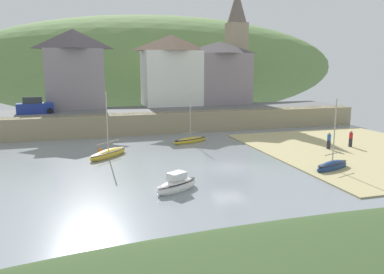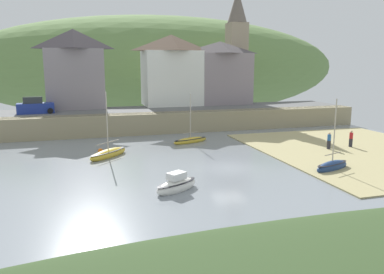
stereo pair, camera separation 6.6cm
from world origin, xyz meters
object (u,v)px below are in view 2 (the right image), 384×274
Objects in this scene: waterfront_building_left at (75,68)px; church_with_spire at (237,44)px; person_near_water at (351,138)px; person_on_slipway at (329,140)px; sailboat_white_hull at (108,154)px; waterfront_building_right at (220,72)px; sailboat_nearest_shore at (332,166)px; mooring_buoy at (100,151)px; waterfront_building_centre at (171,70)px; sailboat_tall_mast at (190,140)px; parked_car_near_slipway at (35,106)px; fishing_boat_green at (176,185)px.

waterfront_building_left is 0.59× the size of church_with_spire.
person_near_water is (25.66, -21.66, -6.54)m from waterfront_building_left.
person_near_water is (1.47, -25.66, -10.14)m from church_with_spire.
person_near_water is at bearing 5.08° from person_on_slipway.
sailboat_white_hull is 20.69m from person_on_slipway.
waterfront_building_right reaches higher than sailboat_white_hull.
waterfront_building_left is 1.74× the size of sailboat_nearest_shore.
person_on_slipway is (-1.20, -25.90, -10.14)m from church_with_spire.
person_near_water is at bearing -52.44° from sailboat_white_hull.
person_on_slipway is at bearing -13.63° from mooring_buoy.
waterfront_building_centre reaches higher than person_on_slipway.
waterfront_building_centre is 16.45m from sailboat_tall_mast.
sailboat_tall_mast is 9.52m from mooring_buoy.
church_with_spire is at bearing 60.69° from sailboat_nearest_shore.
parked_car_near_slipway is 34.93m from person_near_water.
sailboat_nearest_shore reaches higher than sailboat_tall_mast.
waterfront_building_centre is at bearing 15.95° from sailboat_white_hull.
waterfront_building_centre is at bearing 46.98° from fishing_boat_green.
parked_car_near_slipway reaches higher than fishing_boat_green.
sailboat_tall_mast is (-12.92, -18.79, -10.88)m from church_with_spire.
person_on_slipway reaches higher than mooring_buoy.
mooring_buoy is at bearing 77.98° from fishing_boat_green.
sailboat_white_hull is (-8.72, -3.99, 0.05)m from sailboat_tall_mast.
parked_car_near_slipway is at bearing 71.51° from sailboat_white_hull.
waterfront_building_centre is 30.98m from fishing_boat_green.
fishing_boat_green is 27.31m from parked_car_near_slipway.
person_on_slipway is (20.44, -3.12, 0.68)m from sailboat_white_hull.
sailboat_white_hull is at bearing -68.67° from parked_car_near_slipway.
person_on_slipway and person_near_water have the same top height.
waterfront_building_centre is (12.83, 0.00, -0.24)m from waterfront_building_left.
waterfront_building_right is at bearing -0.00° from waterfront_building_left.
waterfront_building_left is 32.42m from person_on_slipway.
sailboat_tall_mast is 0.91× the size of sailboat_nearest_shore.
waterfront_building_right reaches higher than person_on_slipway.
waterfront_building_centre is 2.27× the size of parked_car_near_slipway.
waterfront_building_centre reaches higher than mooring_buoy.
waterfront_building_right is 26.45m from sailboat_white_hull.
waterfront_building_right is 1.53× the size of sailboat_nearest_shore.
waterfront_building_centre reaches higher than sailboat_tall_mast.
fishing_boat_green is 0.81× the size of parked_car_near_slipway.
waterfront_building_left is 2.37× the size of parked_car_near_slipway.
person_on_slipway is (10.15, -21.90, -6.30)m from waterfront_building_centre.
church_with_spire is 35.28× the size of mooring_buoy.
church_with_spire is 10.46× the size of person_near_water.
sailboat_tall_mast is 3.25× the size of person_on_slipway.
sailboat_white_hull is at bearing 78.28° from fishing_boat_green.
sailboat_white_hull is at bearing -133.53° from church_with_spire.
parked_car_near_slipway reaches higher than mooring_buoy.
church_with_spire is 25.26m from sailboat_tall_mast.
waterfront_building_left reaches higher than sailboat_tall_mast.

